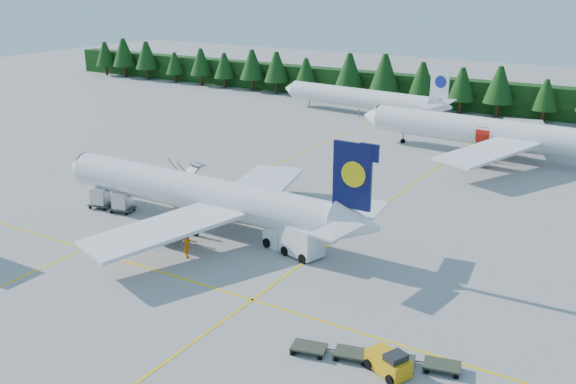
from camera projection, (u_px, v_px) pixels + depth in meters
The scene contains 16 objects.
ground at pixel (236, 258), 61.05m from camera, with size 320.00×320.00×0.00m, color #A1A19B.
taxi_stripe_a at pixel (239, 181), 84.13m from camera, with size 0.25×120.00×0.01m, color yellow.
taxi_stripe_b at pixel (380, 208), 74.21m from camera, with size 0.25×120.00×0.01m, color yellow.
taxi_stripe_cross at pixel (196, 283), 56.21m from camera, with size 80.00×0.25×0.01m, color yellow.
treeline_hedge at pixel (481, 96), 126.26m from camera, with size 220.00×4.00×6.00m, color black.
airliner_navy at pixel (192, 193), 68.66m from camera, with size 39.94×32.88×11.62m.
airliner_red at pixel (482, 132), 94.90m from camera, with size 41.59×34.15×12.09m.
airliner_far_left at pixel (354, 97), 124.02m from camera, with size 36.14×7.28×10.52m.
airstairs at pixel (173, 194), 76.29m from camera, with size 4.71×6.40×3.86m.
service_truck at pixel (293, 237), 62.03m from camera, with size 6.81×3.94×3.10m.
baggage_tug at pixel (389, 362), 43.22m from camera, with size 3.48×2.76×1.65m.
dolly_train at pixel (374, 356), 44.61m from camera, with size 11.59×4.89×0.14m.
uld_pair at pixel (111, 199), 73.27m from camera, with size 6.09×2.70×1.92m.
crew_a at pixel (187, 234), 64.36m from camera, with size 0.67×0.44×1.83m, color #F45505.
crew_b at pixel (168, 227), 66.15m from camera, with size 0.91×0.71×1.87m, color #FF6105.
crew_c at pixel (187, 248), 60.86m from camera, with size 0.80×0.54×1.94m, color orange.
Camera 1 is at (33.42, -44.95, 25.57)m, focal length 40.00 mm.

